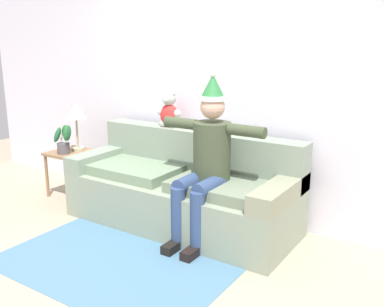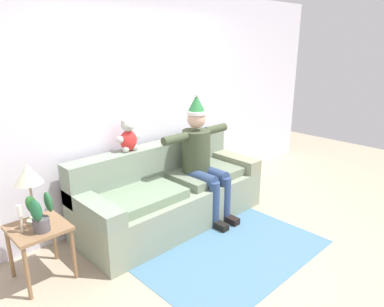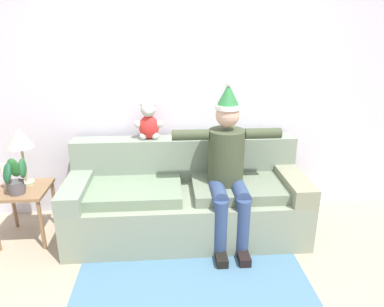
{
  "view_description": "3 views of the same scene",
  "coord_description": "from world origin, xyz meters",
  "px_view_note": "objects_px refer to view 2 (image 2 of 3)",
  "views": [
    {
      "loc": [
        2.32,
        -2.34,
        1.78
      ],
      "look_at": [
        0.27,
        0.77,
        0.82
      ],
      "focal_mm": 40.71,
      "sensor_mm": 36.0,
      "label": 1
    },
    {
      "loc": [
        -2.52,
        -1.97,
        2.11
      ],
      "look_at": [
        0.27,
        0.92,
        0.82
      ],
      "focal_mm": 33.22,
      "sensor_mm": 36.0,
      "label": 2
    },
    {
      "loc": [
        -0.18,
        -2.15,
        1.97
      ],
      "look_at": [
        0.05,
        0.94,
        0.86
      ],
      "focal_mm": 33.03,
      "sensor_mm": 36.0,
      "label": 3
    }
  ],
  "objects_px": {
    "couch": "(170,194)",
    "person_seated": "(202,156)",
    "potted_plant": "(40,214)",
    "table_lamp": "(28,177)",
    "teddy_bear": "(128,136)",
    "side_table": "(39,235)",
    "candle_tall": "(20,215)"
  },
  "relations": [
    {
      "from": "person_seated",
      "to": "side_table",
      "type": "height_order",
      "value": "person_seated"
    },
    {
      "from": "couch",
      "to": "side_table",
      "type": "xyz_separation_m",
      "value": [
        -1.56,
        -0.03,
        0.09
      ]
    },
    {
      "from": "teddy_bear",
      "to": "side_table",
      "type": "distance_m",
      "value": 1.39
    },
    {
      "from": "side_table",
      "to": "candle_tall",
      "type": "relative_size",
      "value": 2.06
    },
    {
      "from": "side_table",
      "to": "couch",
      "type": "bearing_deg",
      "value": 1.15
    },
    {
      "from": "couch",
      "to": "teddy_bear",
      "type": "height_order",
      "value": "teddy_bear"
    },
    {
      "from": "candle_tall",
      "to": "teddy_bear",
      "type": "bearing_deg",
      "value": 13.57
    },
    {
      "from": "couch",
      "to": "table_lamp",
      "type": "xyz_separation_m",
      "value": [
        -1.55,
        0.06,
        0.62
      ]
    },
    {
      "from": "candle_tall",
      "to": "potted_plant",
      "type": "bearing_deg",
      "value": -30.37
    },
    {
      "from": "couch",
      "to": "table_lamp",
      "type": "height_order",
      "value": "table_lamp"
    },
    {
      "from": "teddy_bear",
      "to": "potted_plant",
      "type": "relative_size",
      "value": 1.09
    },
    {
      "from": "potted_plant",
      "to": "candle_tall",
      "type": "xyz_separation_m",
      "value": [
        -0.13,
        0.08,
        0.01
      ]
    },
    {
      "from": "couch",
      "to": "person_seated",
      "type": "xyz_separation_m",
      "value": [
        0.37,
        -0.17,
        0.43
      ]
    },
    {
      "from": "potted_plant",
      "to": "table_lamp",
      "type": "bearing_deg",
      "value": 85.68
    },
    {
      "from": "side_table",
      "to": "table_lamp",
      "type": "distance_m",
      "value": 0.54
    },
    {
      "from": "person_seated",
      "to": "potted_plant",
      "type": "relative_size",
      "value": 4.4
    },
    {
      "from": "couch",
      "to": "candle_tall",
      "type": "xyz_separation_m",
      "value": [
        -1.69,
        -0.05,
        0.35
      ]
    },
    {
      "from": "teddy_bear",
      "to": "side_table",
      "type": "relative_size",
      "value": 0.72
    },
    {
      "from": "side_table",
      "to": "potted_plant",
      "type": "height_order",
      "value": "potted_plant"
    },
    {
      "from": "teddy_bear",
      "to": "candle_tall",
      "type": "bearing_deg",
      "value": -166.43
    },
    {
      "from": "person_seated",
      "to": "side_table",
      "type": "distance_m",
      "value": 1.97
    },
    {
      "from": "couch",
      "to": "potted_plant",
      "type": "distance_m",
      "value": 1.6
    },
    {
      "from": "table_lamp",
      "to": "couch",
      "type": "bearing_deg",
      "value": -2.38
    },
    {
      "from": "teddy_bear",
      "to": "person_seated",
      "type": "bearing_deg",
      "value": -31.06
    },
    {
      "from": "person_seated",
      "to": "candle_tall",
      "type": "height_order",
      "value": "person_seated"
    },
    {
      "from": "candle_tall",
      "to": "person_seated",
      "type": "bearing_deg",
      "value": -3.3
    },
    {
      "from": "side_table",
      "to": "candle_tall",
      "type": "xyz_separation_m",
      "value": [
        -0.13,
        -0.02,
        0.26
      ]
    },
    {
      "from": "table_lamp",
      "to": "potted_plant",
      "type": "relative_size",
      "value": 1.6
    },
    {
      "from": "candle_tall",
      "to": "side_table",
      "type": "bearing_deg",
      "value": 8.6
    },
    {
      "from": "teddy_bear",
      "to": "table_lamp",
      "type": "xyz_separation_m",
      "value": [
        -1.19,
        -0.21,
        -0.1
      ]
    },
    {
      "from": "person_seated",
      "to": "potted_plant",
      "type": "bearing_deg",
      "value": 178.79
    },
    {
      "from": "couch",
      "to": "person_seated",
      "type": "relative_size",
      "value": 1.49
    }
  ]
}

